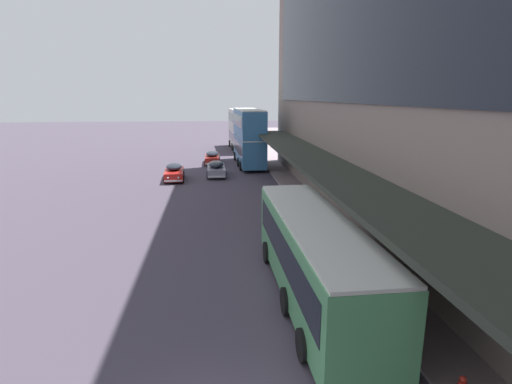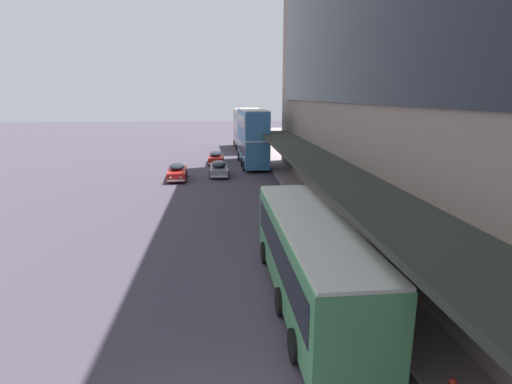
% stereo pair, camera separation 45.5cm
% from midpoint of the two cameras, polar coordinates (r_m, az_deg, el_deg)
% --- Properties ---
extents(transit_bus_kerbside_front, '(2.83, 11.29, 3.32)m').
position_cam_midpoint_polar(transit_bus_kerbside_front, '(15.29, 7.48, -8.81)').
color(transit_bus_kerbside_front, '#4E975F').
rests_on(transit_bus_kerbside_front, ground).
extents(transit_bus_kerbside_rear, '(3.10, 11.45, 5.78)m').
position_cam_midpoint_polar(transit_bus_kerbside_rear, '(58.89, -2.49, 9.12)').
color(transit_bus_kerbside_rear, beige).
rests_on(transit_bus_kerbside_rear, ground).
extents(transit_bus_kerbside_far, '(2.99, 10.86, 6.26)m').
position_cam_midpoint_polar(transit_bus_kerbside_far, '(45.15, -1.34, 8.08)').
color(transit_bus_kerbside_far, teal).
rests_on(transit_bus_kerbside_far, ground).
extents(sedan_oncoming_rear, '(1.81, 4.65, 1.52)m').
position_cam_midpoint_polar(sedan_oncoming_rear, '(46.62, -6.53, 4.93)').
color(sedan_oncoming_rear, '#B5271F').
rests_on(sedan_oncoming_rear, ground).
extents(sedan_trailing_mid, '(1.96, 4.53, 1.55)m').
position_cam_midpoint_polar(sedan_trailing_mid, '(38.19, -11.95, 2.83)').
color(sedan_trailing_mid, red).
rests_on(sedan_trailing_mid, ground).
extents(sedan_far_back, '(1.85, 4.79, 1.50)m').
position_cam_midpoint_polar(sedan_far_back, '(39.49, -6.05, 3.37)').
color(sedan_far_back, gray).
rests_on(sedan_far_back, ground).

